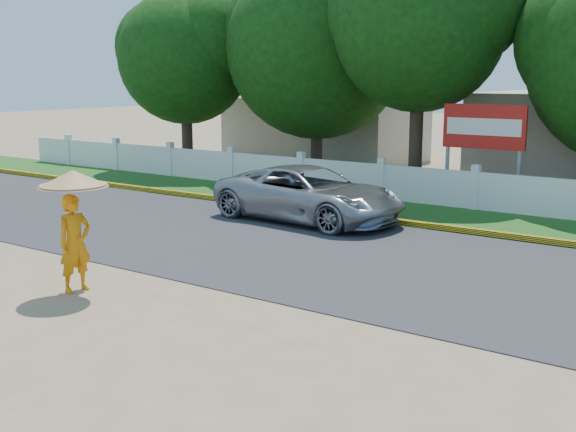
# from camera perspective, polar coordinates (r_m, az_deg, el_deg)

# --- Properties ---
(ground) EXTENTS (120.00, 120.00, 0.00)m
(ground) POSITION_cam_1_polar(r_m,az_deg,el_deg) (11.82, -5.67, -7.73)
(ground) COLOR #9E8460
(ground) RESTS_ON ground
(road) EXTENTS (60.00, 7.00, 0.02)m
(road) POSITION_cam_1_polar(r_m,az_deg,el_deg) (15.35, 5.42, -3.26)
(road) COLOR #38383A
(road) RESTS_ON ground
(grass_verge) EXTENTS (60.00, 3.50, 0.03)m
(grass_verge) POSITION_cam_1_polar(r_m,az_deg,el_deg) (19.97, 12.99, -0.12)
(grass_verge) COLOR #2D601E
(grass_verge) RESTS_ON ground
(curb) EXTENTS (40.00, 0.18, 0.16)m
(curb) POSITION_cam_1_polar(r_m,az_deg,el_deg) (18.42, 10.96, -0.76)
(curb) COLOR yellow
(curb) RESTS_ON ground
(fence) EXTENTS (40.00, 0.10, 1.10)m
(fence) POSITION_cam_1_polar(r_m,az_deg,el_deg) (21.20, 14.56, 1.92)
(fence) COLOR silver
(fence) RESTS_ON ground
(building_far) EXTENTS (8.00, 5.00, 2.80)m
(building_far) POSITION_cam_1_polar(r_m,az_deg,el_deg) (32.55, 3.00, 6.86)
(building_far) COLOR #B7AD99
(building_far) RESTS_ON ground
(vehicle) EXTENTS (5.35, 2.76, 1.44)m
(vehicle) POSITION_cam_1_polar(r_m,az_deg,el_deg) (18.97, 1.67, 1.75)
(vehicle) COLOR #96979E
(vehicle) RESTS_ON ground
(monk_with_parasol) EXTENTS (1.20, 1.20, 2.18)m
(monk_with_parasol) POSITION_cam_1_polar(r_m,az_deg,el_deg) (13.18, -16.55, 0.22)
(monk_with_parasol) COLOR orange
(monk_with_parasol) RESTS_ON ground
(billboard) EXTENTS (2.50, 0.13, 2.95)m
(billboard) POSITION_cam_1_polar(r_m,az_deg,el_deg) (22.13, 15.21, 6.41)
(billboard) COLOR gray
(billboard) RESTS_ON ground
(tree_row) EXTENTS (34.43, 7.55, 8.94)m
(tree_row) POSITION_cam_1_polar(r_m,az_deg,el_deg) (23.40, 20.41, 13.14)
(tree_row) COLOR #473828
(tree_row) RESTS_ON ground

